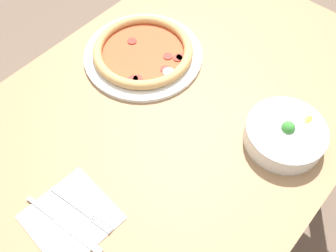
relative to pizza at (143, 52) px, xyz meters
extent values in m
plane|color=brown|center=(0.06, 0.19, -0.75)|extent=(8.00, 8.00, 0.00)
cube|color=#99724C|center=(0.06, 0.19, -0.03)|extent=(1.17, 0.82, 0.03)
cylinder|color=olive|center=(-0.46, -0.15, -0.40)|extent=(0.06, 0.06, 0.71)
cylinder|color=white|center=(0.00, 0.00, -0.01)|extent=(0.33, 0.33, 0.01)
torus|color=tan|center=(0.00, 0.00, 0.01)|extent=(0.28, 0.28, 0.03)
cylinder|color=#B74723|center=(0.00, 0.00, 0.00)|extent=(0.25, 0.25, 0.01)
cylinder|color=maroon|center=(0.09, 0.05, 0.00)|extent=(0.03, 0.03, 0.00)
cylinder|color=maroon|center=(0.01, 0.09, 0.00)|extent=(0.03, 0.03, 0.00)
cylinder|color=maroon|center=(-0.03, 0.06, 0.00)|extent=(0.03, 0.03, 0.00)
cylinder|color=maroon|center=(0.08, 0.06, 0.00)|extent=(0.03, 0.03, 0.00)
cylinder|color=maroon|center=(-0.05, 0.09, 0.00)|extent=(0.03, 0.03, 0.00)
cylinder|color=maroon|center=(-0.01, -0.05, 0.00)|extent=(0.03, 0.03, 0.00)
cylinder|color=maroon|center=(-0.05, 0.09, 0.00)|extent=(0.03, 0.03, 0.00)
ellipsoid|color=silver|center=(0.01, 0.10, 0.00)|extent=(0.03, 0.03, 0.01)
cylinder|color=white|center=(-0.02, 0.44, 0.01)|extent=(0.19, 0.19, 0.05)
torus|color=white|center=(-0.02, 0.44, 0.03)|extent=(0.19, 0.19, 0.01)
ellipsoid|color=tan|center=(-0.07, 0.46, 0.03)|extent=(0.04, 0.04, 0.02)
ellipsoid|color=tan|center=(-0.06, 0.46, 0.03)|extent=(0.04, 0.04, 0.02)
ellipsoid|color=tan|center=(-0.09, 0.43, 0.03)|extent=(0.03, 0.04, 0.02)
ellipsoid|color=tan|center=(-0.03, 0.51, 0.03)|extent=(0.04, 0.04, 0.02)
sphere|color=#388433|center=(-0.02, 0.44, 0.04)|extent=(0.03, 0.03, 0.03)
ellipsoid|color=yellow|center=(-0.07, 0.47, 0.03)|extent=(0.04, 0.02, 0.02)
cube|color=white|center=(0.44, 0.21, -0.02)|extent=(0.18, 0.18, 0.00)
cube|color=silver|center=(0.42, 0.18, -0.01)|extent=(0.02, 0.12, 0.00)
cube|color=silver|center=(0.42, 0.27, -0.01)|extent=(0.01, 0.05, 0.00)
cube|color=silver|center=(0.41, 0.27, -0.01)|extent=(0.01, 0.05, 0.00)
cube|color=silver|center=(0.41, 0.27, -0.01)|extent=(0.01, 0.05, 0.00)
cube|color=silver|center=(0.41, 0.27, -0.01)|extent=(0.01, 0.05, 0.00)
cube|color=silver|center=(0.47, 0.15, -0.01)|extent=(0.02, 0.08, 0.01)
cube|color=silver|center=(0.46, 0.25, -0.01)|extent=(0.03, 0.13, 0.00)
camera|label=1|loc=(0.52, 0.55, 0.75)|focal=40.00mm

